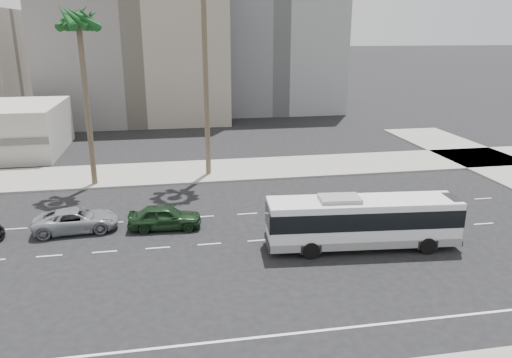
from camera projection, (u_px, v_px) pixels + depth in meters
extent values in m
plane|color=black|center=(307.00, 237.00, 29.79)|extent=(700.00, 700.00, 0.00)
cube|color=gray|center=(260.00, 168.00, 44.36)|extent=(120.00, 7.00, 0.15)
cube|color=slate|center=(137.00, 54.00, 67.47)|extent=(24.00, 18.00, 18.00)
cube|color=slate|center=(268.00, 24.00, 76.24)|extent=(20.00, 20.00, 26.00)
cube|color=#B9B5AA|center=(176.00, 10.00, 258.20)|extent=(42.00, 42.00, 44.00)
cube|color=silver|center=(363.00, 220.00, 27.94)|extent=(11.12, 3.33, 2.46)
cube|color=black|center=(363.00, 215.00, 27.84)|extent=(11.19, 3.39, 1.04)
cube|color=gray|center=(361.00, 237.00, 28.26)|extent=(11.14, 3.37, 0.47)
cube|color=gray|center=(340.00, 200.00, 27.31)|extent=(2.39, 1.70, 0.28)
cube|color=#262628|center=(448.00, 197.00, 28.49)|extent=(0.71, 1.74, 0.28)
cylinder|color=black|center=(427.00, 244.00, 27.75)|extent=(0.94, 0.28, 0.94)
cylinder|color=black|center=(407.00, 227.00, 30.02)|extent=(0.94, 0.28, 0.94)
cylinder|color=black|center=(314.00, 253.00, 26.62)|extent=(0.94, 0.28, 0.94)
cylinder|color=black|center=(302.00, 235.00, 28.90)|extent=(0.94, 0.28, 0.94)
imported|color=#163119|center=(165.00, 217.00, 30.87)|extent=(2.14, 4.71, 1.57)
imported|color=gray|center=(76.00, 220.00, 30.52)|extent=(2.82, 5.35, 1.43)
cylinder|color=brown|center=(206.00, 74.00, 39.99)|extent=(0.48, 0.48, 17.44)
cylinder|color=brown|center=(87.00, 108.00, 37.88)|extent=(0.40, 0.40, 12.66)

